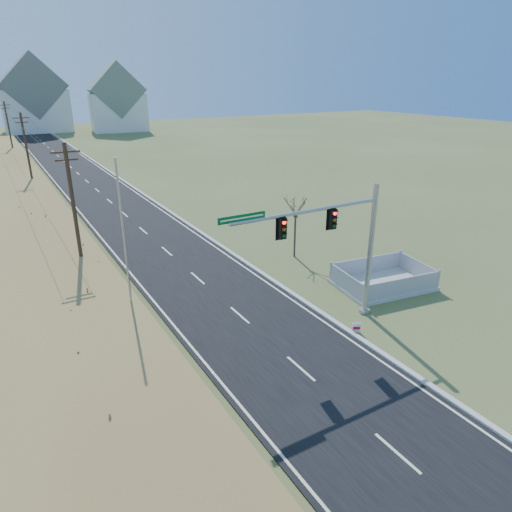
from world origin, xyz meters
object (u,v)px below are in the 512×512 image
at_px(fence_enclosure, 383,282).
at_px(bare_tree, 296,206).
at_px(open_sign, 356,328).
at_px(flagpole, 127,261).
at_px(traffic_signal_mast, 345,243).

bearing_deg(fence_enclosure, bare_tree, 112.70).
distance_m(fence_enclosure, open_sign, 6.59).
xyz_separation_m(fence_enclosure, bare_tree, (-1.93, 7.33, 3.74)).
xyz_separation_m(open_sign, flagpole, (-9.97, 7.35, 3.35)).
xyz_separation_m(fence_enclosure, flagpole, (-15.49, 3.76, 3.39)).
bearing_deg(bare_tree, flagpole, -165.25).
xyz_separation_m(open_sign, bare_tree, (3.59, 10.92, 3.70)).
relative_size(flagpole, bare_tree, 1.84).
bearing_deg(bare_tree, fence_enclosure, -75.22).
bearing_deg(traffic_signal_mast, bare_tree, 69.92).
relative_size(open_sign, flagpole, 0.06).
distance_m(traffic_signal_mast, fence_enclosure, 7.26).
bearing_deg(open_sign, flagpole, 173.85).
bearing_deg(flagpole, traffic_signal_mast, -30.06).
bearing_deg(fence_enclosure, open_sign, -139.06).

